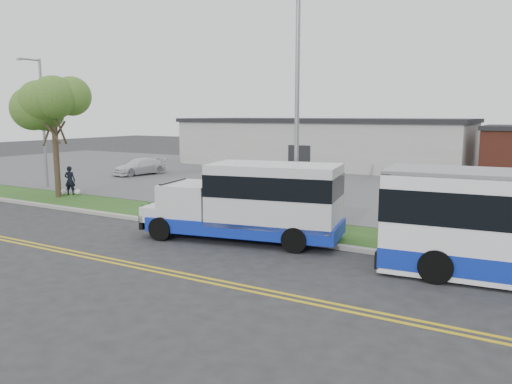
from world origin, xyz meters
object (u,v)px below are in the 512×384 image
Objects in this scene: shuttle_bus at (255,200)px; pedestrian at (70,181)px; streetlight_far at (42,118)px; parked_car_b at (139,167)px; streetlight_near at (296,100)px; tree_west at (53,106)px; parked_car_a at (298,183)px.

pedestrian is at bearing 155.59° from shuttle_bus.
parked_car_b is (0.53, 7.94, -3.75)m from streetlight_far.
streetlight_near is 5.69× the size of pedestrian.
tree_west is at bearing 178.20° from streetlight_near.
shuttle_bus is (14.38, -2.57, -3.57)m from tree_west.
streetlight_near is 4.28m from shuttle_bus.
streetlight_near reaches higher than parked_car_a.
pedestrian is (-14.97, 1.27, -4.30)m from streetlight_near.
streetlight_far reaches higher than pedestrian.
pedestrian is (0.03, 0.80, -4.19)m from tree_west.
streetlight_far is 16.66m from parked_car_a.
shuttle_bus is at bearing -14.58° from streetlight_far.
parked_car_b is (-3.47, 10.16, -4.40)m from tree_west.
streetlight_near reaches higher than parked_car_b.
streetlight_far is 19.22m from shuttle_bus.
shuttle_bus is at bearing -106.45° from streetlight_near.
streetlight_near is at bearing 146.14° from pedestrian.
shuttle_bus is 10.09m from parked_car_a.
tree_west is 0.73× the size of streetlight_near.
tree_west is 1.60× the size of parked_car_b.
parked_car_a is at bearing 179.70° from pedestrian.
streetlight_near is 15.63m from pedestrian.
tree_west is 4.26m from pedestrian.
tree_west is 11.60m from parked_car_b.
shuttle_bus is at bearing -10.11° from tree_west.
parked_car_a is at bearing 95.37° from shuttle_bus.
parked_car_b is (-14.97, 3.08, -0.11)m from parked_car_a.
tree_west is 1.55× the size of parked_car_a.
pedestrian is (-14.35, 3.37, -0.62)m from shuttle_bus.
streetlight_near is 1.21× the size of shuttle_bus.
tree_west is at bearing -168.34° from parked_car_a.
pedestrian is at bearing -57.77° from parked_car_b.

